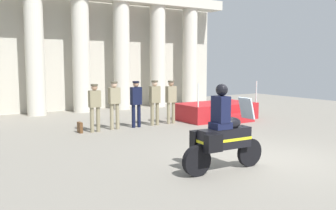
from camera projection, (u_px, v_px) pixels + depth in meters
The scene contains 10 objects.
ground_plane at pixel (264, 159), 8.98m from camera, with size 28.00×28.00×0.00m, color gray.
colonnade_backdrop at pixel (77, 42), 17.57m from camera, with size 16.30×1.67×6.52m.
reviewing_stand at pixel (217, 112), 15.20m from camera, with size 3.17×2.24×1.58m.
officer_in_row_0 at pixel (95, 104), 12.35m from camera, with size 0.38×0.24×1.63m.
officer_in_row_1 at pixel (114, 101), 12.85m from camera, with size 0.38×0.24×1.69m.
officer_in_row_2 at pixel (136, 100), 13.25m from camera, with size 0.38×0.24×1.68m.
officer_in_row_3 at pixel (155, 99), 13.68m from camera, with size 0.38×0.24×1.68m.
officer_in_row_4 at pixel (171, 98), 14.09m from camera, with size 0.38×0.24×1.66m.
motorcycle_with_rider at pixel (222, 135), 7.86m from camera, with size 2.09×0.71×1.90m.
briefcase_on_ground at pixel (80, 127), 12.30m from camera, with size 0.10×0.32×0.36m, color brown.
Camera 1 is at (-6.65, -6.18, 2.34)m, focal length 39.29 mm.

